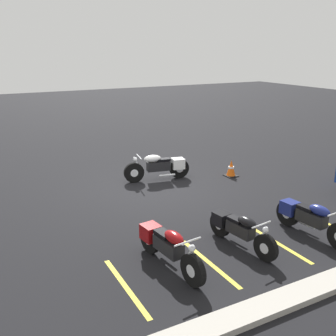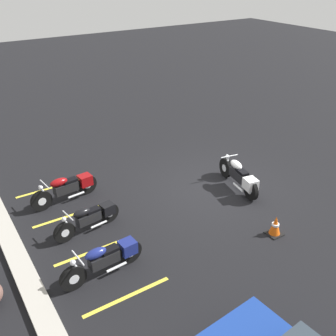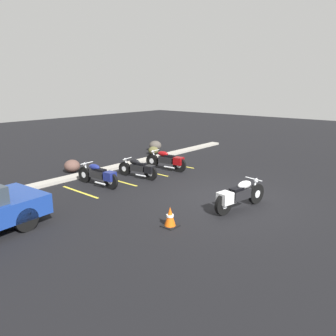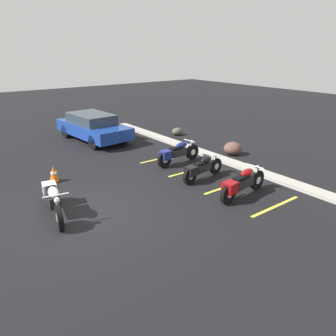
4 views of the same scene
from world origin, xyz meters
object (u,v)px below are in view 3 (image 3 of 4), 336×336
object	(u,v)px
landscape_rock_0	(153,150)
traffic_cone	(170,217)
parked_bike_2	(168,160)
parked_bike_1	(139,168)
parked_bike_0	(99,175)
landscape_rock_2	(155,146)
motorcycle_white_featured	(238,195)
landscape_rock_3	(72,166)

from	to	relation	value
landscape_rock_0	traffic_cone	size ratio (longest dim) A/B	1.02
parked_bike_2	traffic_cone	world-z (taller)	parked_bike_2
parked_bike_1	parked_bike_0	bearing A→B (deg)	71.33
parked_bike_0	parked_bike_2	world-z (taller)	parked_bike_2
parked_bike_2	landscape_rock_0	distance (m)	3.63
parked_bike_0	landscape_rock_2	distance (m)	7.31
parked_bike_1	traffic_cone	size ratio (longest dim) A/B	3.45
parked_bike_2	traffic_cone	distance (m)	6.15
motorcycle_white_featured	traffic_cone	distance (m)	2.44
parked_bike_0	landscape_rock_3	size ratio (longest dim) A/B	2.84
landscape_rock_0	traffic_cone	world-z (taller)	traffic_cone
landscape_rock_3	traffic_cone	bearing A→B (deg)	-102.85
parked_bike_1	landscape_rock_2	bearing A→B (deg)	-61.21
parked_bike_0	landscape_rock_2	world-z (taller)	parked_bike_0
motorcycle_white_featured	landscape_rock_2	size ratio (longest dim) A/B	3.04
parked_bike_0	parked_bike_2	size ratio (longest dim) A/B	0.99
parked_bike_0	traffic_cone	distance (m)	4.55
landscape_rock_0	traffic_cone	distance (m)	9.72
parked_bike_1	landscape_rock_3	bearing A→B (deg)	15.53
landscape_rock_3	traffic_cone	xyz separation A→B (m)	(-1.60, -7.01, -0.01)
traffic_cone	landscape_rock_3	bearing A→B (deg)	77.15
parked_bike_2	landscape_rock_3	xyz separation A→B (m)	(-3.02, 2.95, -0.17)
motorcycle_white_featured	landscape_rock_2	bearing A→B (deg)	68.08
parked_bike_2	parked_bike_1	bearing A→B (deg)	83.01
parked_bike_0	parked_bike_2	distance (m)	3.57
motorcycle_white_featured	landscape_rock_2	world-z (taller)	motorcycle_white_featured
motorcycle_white_featured	parked_bike_0	bearing A→B (deg)	113.88
parked_bike_2	landscape_rock_2	world-z (taller)	parked_bike_2
parked_bike_2	landscape_rock_3	bearing A→B (deg)	39.21
motorcycle_white_featured	landscape_rock_3	distance (m)	7.83
motorcycle_white_featured	traffic_cone	bearing A→B (deg)	171.77
landscape_rock_3	parked_bike_0	bearing A→B (deg)	-101.41
motorcycle_white_featured	parked_bike_2	xyz separation A→B (m)	(2.32, 4.84, -0.02)
landscape_rock_0	landscape_rock_2	xyz separation A→B (m)	(0.86, 0.65, 0.07)
parked_bike_2	landscape_rock_0	bearing A→B (deg)	-43.31
motorcycle_white_featured	parked_bike_1	xyz separation A→B (m)	(0.55, 4.86, -0.05)
parked_bike_2	landscape_rock_0	size ratio (longest dim) A/B	3.70
parked_bike_0	traffic_cone	world-z (taller)	parked_bike_0
landscape_rock_3	motorcycle_white_featured	bearing A→B (deg)	-84.82
parked_bike_0	traffic_cone	xyz separation A→B (m)	(-1.08, -4.42, -0.18)
motorcycle_white_featured	parked_bike_2	distance (m)	5.37
landscape_rock_2	parked_bike_1	bearing A→B (deg)	-143.64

